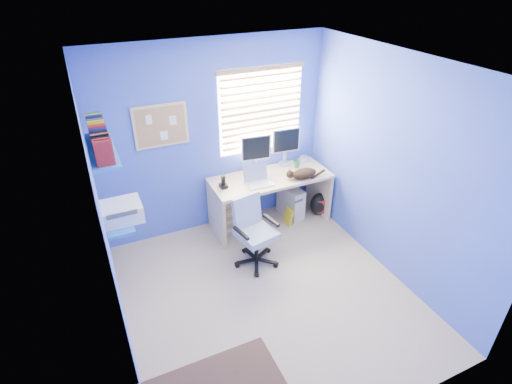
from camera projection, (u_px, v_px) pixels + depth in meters
name	position (u px, v px, depth m)	size (l,w,h in m)	color
floor	(268.00, 295.00, 4.46)	(3.00, 3.20, 0.00)	#C4AD90
ceiling	(273.00, 67.00, 3.19)	(3.00, 3.20, 0.00)	white
wall_back	(214.00, 140.00, 5.08)	(3.00, 0.01, 2.50)	#3D54C3
wall_front	(380.00, 318.00, 2.57)	(3.00, 0.01, 2.50)	#3D54C3
wall_left	(107.00, 240.00, 3.28)	(0.01, 3.20, 2.50)	#3D54C3
wall_right	(393.00, 170.00, 4.36)	(0.01, 3.20, 2.50)	#3D54C3
desk	(270.00, 200.00, 5.48)	(1.61, 0.65, 0.74)	tan
laptop	(259.00, 177.00, 5.06)	(0.33, 0.26, 0.22)	silver
monitor_left	(255.00, 154.00, 5.26)	(0.40, 0.12, 0.54)	silver
monitor_right	(285.00, 147.00, 5.48)	(0.40, 0.12, 0.54)	silver
phone	(223.00, 181.00, 5.01)	(0.09, 0.11, 0.17)	black
mug	(297.00, 164.00, 5.51)	(0.10, 0.09, 0.10)	#2B724A
cd_spindle	(304.00, 159.00, 5.68)	(0.13, 0.13, 0.07)	silver
cat	(304.00, 174.00, 5.24)	(0.36, 0.19, 0.13)	black
tower_pc	(291.00, 201.00, 5.74)	(0.19, 0.44, 0.45)	beige
drawer_boxes	(227.00, 213.00, 5.40)	(0.35, 0.28, 0.54)	tan
yellow_book	(289.00, 217.00, 5.59)	(0.03, 0.17, 0.24)	yellow
backpack	(320.00, 204.00, 5.78)	(0.30, 0.23, 0.35)	black
office_chair	(254.00, 240.00, 4.80)	(0.59, 0.59, 0.86)	black
window_blinds	(262.00, 111.00, 5.13)	(1.15, 0.05, 1.10)	white
corkboard	(161.00, 126.00, 4.67)	(0.64, 0.02, 0.52)	tan
wall_shelves	(110.00, 177.00, 3.83)	(0.42, 0.90, 1.05)	blue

